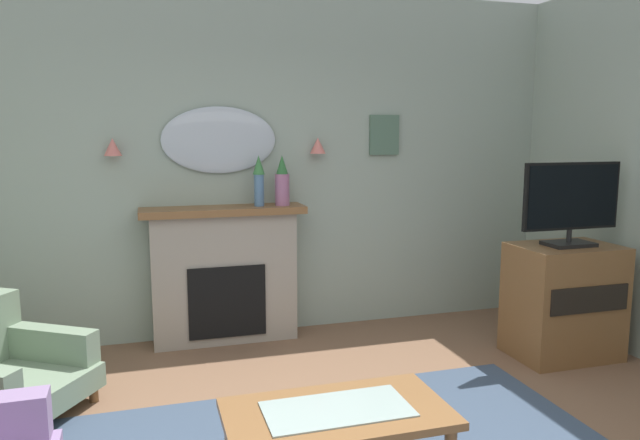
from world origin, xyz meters
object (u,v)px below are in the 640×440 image
object	(u,v)px
tv_cabinet	(563,301)
tv_flatscreen	(571,202)
wall_mirror	(219,140)
coffee_table	(337,421)
fireplace	(225,276)
wall_sconce_right	(318,146)
framed_picture	(384,135)
wall_sconce_left	(113,147)
mantel_vase_left	(282,183)
mantel_vase_centre	(259,179)

from	to	relation	value
tv_cabinet	tv_flatscreen	world-z (taller)	tv_flatscreen
wall_mirror	coffee_table	world-z (taller)	wall_mirror
fireplace	coffee_table	distance (m)	2.36
wall_sconce_right	framed_picture	bearing A→B (deg)	5.27
wall_mirror	wall_sconce_left	xyz separation A→B (m)	(-0.85, -0.05, -0.05)
mantel_vase_left	wall_mirror	distance (m)	0.64
mantel_vase_left	coffee_table	world-z (taller)	mantel_vase_left
mantel_vase_left	coffee_table	size ratio (longest dim) A/B	0.39
tv_flatscreen	wall_sconce_left	bearing A→B (deg)	160.21
mantel_vase_left	wall_mirror	bearing A→B (deg)	161.22
wall_mirror	wall_sconce_left	bearing A→B (deg)	-176.63
tv_cabinet	coffee_table	bearing A→B (deg)	-151.67
mantel_vase_centre	mantel_vase_left	bearing A→B (deg)	0.00
wall_mirror	wall_sconce_right	distance (m)	0.85
wall_sconce_right	coffee_table	world-z (taller)	wall_sconce_right
coffee_table	wall_sconce_right	bearing A→B (deg)	75.80
fireplace	tv_flatscreen	xyz separation A→B (m)	(2.53, -1.12, 0.68)
wall_sconce_left	coffee_table	size ratio (longest dim) A/B	0.13
wall_mirror	wall_sconce_right	size ratio (longest dim) A/B	6.86
tv_flatscreen	wall_mirror	bearing A→B (deg)	153.42
mantel_vase_left	framed_picture	size ratio (longest dim) A/B	1.18
wall_sconce_left	framed_picture	distance (m)	2.35
mantel_vase_left	wall_sconce_left	xyz separation A→B (m)	(-1.35, 0.12, 0.31)
mantel_vase_left	fireplace	bearing A→B (deg)	176.76
wall_mirror	tv_flatscreen	xyz separation A→B (m)	(2.53, -1.27, -0.46)
framed_picture	fireplace	bearing A→B (deg)	-174.23
mantel_vase_centre	mantel_vase_left	size ratio (longest dim) A/B	1.00
fireplace	tv_flatscreen	bearing A→B (deg)	-23.96
wall_mirror	tv_cabinet	size ratio (longest dim) A/B	1.07
wall_mirror	wall_sconce_right	world-z (taller)	wall_mirror
mantel_vase_centre	framed_picture	distance (m)	1.27
fireplace	wall_mirror	xyz separation A→B (m)	(-0.00, 0.14, 1.14)
mantel_vase_left	coffee_table	bearing A→B (deg)	-96.56
wall_mirror	framed_picture	world-z (taller)	wall_mirror
fireplace	mantel_vase_centre	distance (m)	0.87
wall_sconce_left	coffee_table	distance (m)	2.95
mantel_vase_centre	mantel_vase_left	world-z (taller)	same
wall_sconce_right	framed_picture	distance (m)	0.66
framed_picture	tv_cabinet	distance (m)	2.08
mantel_vase_centre	coffee_table	bearing A→B (deg)	-91.63
fireplace	mantel_vase_centre	bearing A→B (deg)	-5.39
fireplace	framed_picture	size ratio (longest dim) A/B	3.78
fireplace	wall_mirror	size ratio (longest dim) A/B	1.42
wall_sconce_left	tv_cabinet	bearing A→B (deg)	-19.47
framed_picture	mantel_vase_left	bearing A→B (deg)	-169.80
coffee_table	tv_cabinet	xyz separation A→B (m)	(2.30, 1.24, 0.07)
fireplace	wall_mirror	distance (m)	1.15
fireplace	mantel_vase_left	world-z (taller)	mantel_vase_left
mantel_vase_centre	tv_cabinet	distance (m)	2.65
mantel_vase_left	framed_picture	bearing A→B (deg)	10.20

